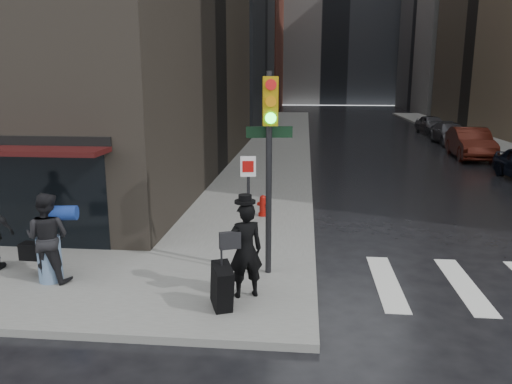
{
  "coord_description": "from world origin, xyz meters",
  "views": [
    {
      "loc": [
        1.69,
        -9.21,
        4.28
      ],
      "look_at": [
        0.42,
        3.68,
        1.3
      ],
      "focal_mm": 35.0,
      "sensor_mm": 36.0,
      "label": 1
    }
  ],
  "objects_px": {
    "man_jeans": "(48,237)",
    "traffic_light": "(268,147)",
    "fire_hydrant": "(263,207)",
    "parked_car_3": "(450,133)",
    "parked_car_2": "(470,143)",
    "parked_car_4": "(432,124)",
    "man_overcoat": "(241,256)"
  },
  "relations": [
    {
      "from": "parked_car_2",
      "to": "traffic_light",
      "type": "bearing_deg",
      "value": -114.67
    },
    {
      "from": "traffic_light",
      "to": "parked_car_3",
      "type": "distance_m",
      "value": 26.21
    },
    {
      "from": "traffic_light",
      "to": "parked_car_2",
      "type": "xyz_separation_m",
      "value": [
        9.67,
        17.82,
        -2.08
      ]
    },
    {
      "from": "parked_car_3",
      "to": "parked_car_4",
      "type": "height_order",
      "value": "parked_car_4"
    },
    {
      "from": "man_overcoat",
      "to": "parked_car_2",
      "type": "xyz_separation_m",
      "value": [
        10.08,
        19.09,
        -0.19
      ]
    },
    {
      "from": "man_jeans",
      "to": "parked_car_2",
      "type": "height_order",
      "value": "man_jeans"
    },
    {
      "from": "fire_hydrant",
      "to": "parked_car_4",
      "type": "bearing_deg",
      "value": 66.61
    },
    {
      "from": "man_jeans",
      "to": "traffic_light",
      "type": "height_order",
      "value": "traffic_light"
    },
    {
      "from": "parked_car_2",
      "to": "parked_car_4",
      "type": "xyz_separation_m",
      "value": [
        0.91,
        12.37,
        -0.12
      ]
    },
    {
      "from": "man_overcoat",
      "to": "fire_hydrant",
      "type": "bearing_deg",
      "value": -111.47
    },
    {
      "from": "parked_car_4",
      "to": "traffic_light",
      "type": "bearing_deg",
      "value": -114.77
    },
    {
      "from": "traffic_light",
      "to": "man_overcoat",
      "type": "bearing_deg",
      "value": -117.04
    },
    {
      "from": "traffic_light",
      "to": "parked_car_4",
      "type": "xyz_separation_m",
      "value": [
        10.58,
        30.19,
        -2.2
      ]
    },
    {
      "from": "man_jeans",
      "to": "parked_car_3",
      "type": "bearing_deg",
      "value": -118.52
    },
    {
      "from": "man_jeans",
      "to": "parked_car_2",
      "type": "distance_m",
      "value": 23.37
    },
    {
      "from": "man_overcoat",
      "to": "parked_car_4",
      "type": "height_order",
      "value": "man_overcoat"
    },
    {
      "from": "man_overcoat",
      "to": "parked_car_3",
      "type": "distance_m",
      "value": 27.45
    },
    {
      "from": "parked_car_2",
      "to": "parked_car_4",
      "type": "relative_size",
      "value": 1.21
    },
    {
      "from": "man_jeans",
      "to": "parked_car_3",
      "type": "height_order",
      "value": "man_jeans"
    },
    {
      "from": "fire_hydrant",
      "to": "parked_car_2",
      "type": "height_order",
      "value": "parked_car_2"
    },
    {
      "from": "parked_car_3",
      "to": "parked_car_4",
      "type": "xyz_separation_m",
      "value": [
        0.3,
        6.18,
        0.02
      ]
    },
    {
      "from": "traffic_light",
      "to": "parked_car_4",
      "type": "bearing_deg",
      "value": 61.27
    },
    {
      "from": "parked_car_4",
      "to": "fire_hydrant",
      "type": "bearing_deg",
      "value": -118.84
    },
    {
      "from": "parked_car_3",
      "to": "man_jeans",
      "type": "bearing_deg",
      "value": -122.01
    },
    {
      "from": "fire_hydrant",
      "to": "man_jeans",
      "type": "bearing_deg",
      "value": -126.23
    },
    {
      "from": "fire_hydrant",
      "to": "parked_car_3",
      "type": "relative_size",
      "value": 0.14
    },
    {
      "from": "parked_car_2",
      "to": "parked_car_4",
      "type": "height_order",
      "value": "parked_car_2"
    },
    {
      "from": "fire_hydrant",
      "to": "parked_car_4",
      "type": "distance_m",
      "value": 27.87
    },
    {
      "from": "man_jeans",
      "to": "fire_hydrant",
      "type": "bearing_deg",
      "value": -124.04
    },
    {
      "from": "fire_hydrant",
      "to": "traffic_light",
      "type": "bearing_deg",
      "value": -84.08
    },
    {
      "from": "man_overcoat",
      "to": "man_jeans",
      "type": "height_order",
      "value": "man_overcoat"
    },
    {
      "from": "man_jeans",
      "to": "traffic_light",
      "type": "relative_size",
      "value": 0.44
    }
  ]
}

